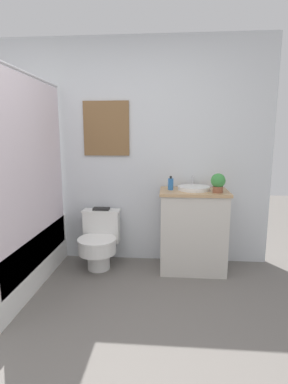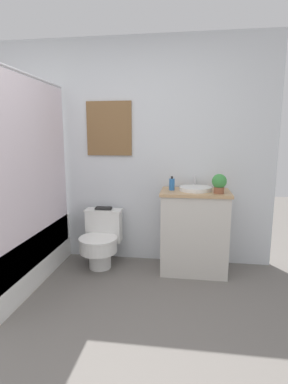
# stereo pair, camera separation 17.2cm
# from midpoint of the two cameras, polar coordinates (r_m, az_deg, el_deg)

# --- Properties ---
(ground_plane) EXTENTS (12.00, 12.00, 0.00)m
(ground_plane) POSITION_cam_midpoint_polar(r_m,az_deg,el_deg) (2.20, -15.46, -30.77)
(ground_plane) COLOR slate
(wall_back) EXTENTS (3.54, 0.07, 2.50)m
(wall_back) POSITION_cam_midpoint_polar(r_m,az_deg,el_deg) (3.47, -3.99, 7.49)
(wall_back) COLOR silver
(wall_back) RESTS_ON ground_plane
(shower_area) EXTENTS (0.69, 1.50, 1.98)m
(shower_area) POSITION_cam_midpoint_polar(r_m,az_deg,el_deg) (3.28, -22.74, -10.45)
(shower_area) COLOR white
(shower_area) RESTS_ON ground_plane
(toilet) EXTENTS (0.42, 0.54, 0.62)m
(toilet) POSITION_cam_midpoint_polar(r_m,az_deg,el_deg) (3.40, -6.76, -8.98)
(toilet) COLOR white
(toilet) RESTS_ON ground_plane
(vanity) EXTENTS (0.71, 0.47, 0.88)m
(vanity) POSITION_cam_midpoint_polar(r_m,az_deg,el_deg) (3.27, 11.03, -7.39)
(vanity) COLOR beige
(vanity) RESTS_ON ground_plane
(sink) EXTENTS (0.34, 0.37, 0.13)m
(sink) POSITION_cam_midpoint_polar(r_m,az_deg,el_deg) (3.18, 11.30, 0.62)
(sink) COLOR white
(sink) RESTS_ON vanity
(soap_bottle) EXTENTS (0.06, 0.06, 0.15)m
(soap_bottle) POSITION_cam_midpoint_polar(r_m,az_deg,el_deg) (3.17, 6.89, 1.48)
(soap_bottle) COLOR #2D6BB2
(soap_bottle) RESTS_ON vanity
(potted_plant) EXTENTS (0.15, 0.15, 0.19)m
(potted_plant) POSITION_cam_midpoint_polar(r_m,az_deg,el_deg) (3.07, 15.71, 1.68)
(potted_plant) COLOR brown
(potted_plant) RESTS_ON vanity
(book_on_tank) EXTENTS (0.18, 0.10, 0.02)m
(book_on_tank) POSITION_cam_midpoint_polar(r_m,az_deg,el_deg) (3.43, -6.29, -3.11)
(book_on_tank) COLOR black
(book_on_tank) RESTS_ON toilet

